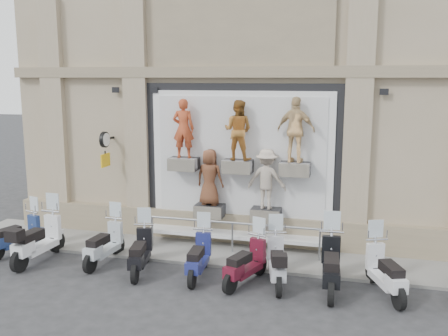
% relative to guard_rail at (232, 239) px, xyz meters
% --- Properties ---
extents(ground, '(90.00, 90.00, 0.00)m').
position_rel_guard_rail_xyz_m(ground, '(0.00, -2.00, -0.47)').
color(ground, '#2B2B2D').
rests_on(ground, ground).
extents(sidewalk, '(16.00, 2.20, 0.08)m').
position_rel_guard_rail_xyz_m(sidewalk, '(0.00, 0.10, -0.43)').
color(sidewalk, gray).
rests_on(sidewalk, ground).
extents(building, '(14.00, 8.60, 12.00)m').
position_rel_guard_rail_xyz_m(building, '(0.00, 5.00, 5.54)').
color(building, tan).
rests_on(building, ground).
extents(shop_vitrine, '(5.60, 0.83, 4.30)m').
position_rel_guard_rail_xyz_m(shop_vitrine, '(0.10, 0.75, 1.93)').
color(shop_vitrine, black).
rests_on(shop_vitrine, ground).
extents(guard_rail, '(5.06, 0.10, 0.93)m').
position_rel_guard_rail_xyz_m(guard_rail, '(0.00, 0.00, 0.00)').
color(guard_rail, '#9EA0A5').
rests_on(guard_rail, ground).
extents(clock_sign_bracket, '(0.10, 0.80, 1.02)m').
position_rel_guard_rail_xyz_m(clock_sign_bracket, '(-3.90, 0.47, 2.34)').
color(clock_sign_bracket, black).
rests_on(clock_sign_bracket, ground).
extents(scooter_a, '(1.06, 1.88, 1.47)m').
position_rel_guard_rail_xyz_m(scooter_a, '(-5.64, -1.39, 0.27)').
color(scooter_a, navy).
rests_on(scooter_a, ground).
extents(scooter_b, '(0.69, 2.08, 1.67)m').
position_rel_guard_rail_xyz_m(scooter_b, '(-4.72, -1.74, 0.37)').
color(scooter_b, white).
rests_on(scooter_b, ground).
extents(scooter_c, '(0.65, 1.85, 1.48)m').
position_rel_guard_rail_xyz_m(scooter_c, '(-3.01, -1.43, 0.27)').
color(scooter_c, '#ACB4BA').
rests_on(scooter_c, ground).
extents(scooter_d, '(0.92, 1.89, 1.48)m').
position_rel_guard_rail_xyz_m(scooter_d, '(-1.88, -1.74, 0.28)').
color(scooter_d, black).
rests_on(scooter_d, ground).
extents(scooter_e, '(0.66, 1.82, 1.45)m').
position_rel_guard_rail_xyz_m(scooter_e, '(-0.41, -1.66, 0.26)').
color(scooter_e, navy).
rests_on(scooter_e, ground).
extents(scooter_f, '(1.08, 1.86, 1.45)m').
position_rel_guard_rail_xyz_m(scooter_f, '(0.75, -1.76, 0.26)').
color(scooter_f, '#4E0D1C').
rests_on(scooter_f, ground).
extents(scooter_g, '(0.93, 1.92, 1.50)m').
position_rel_guard_rail_xyz_m(scooter_g, '(1.45, -1.58, 0.29)').
color(scooter_g, '#B2B3BA').
rests_on(scooter_g, ground).
extents(scooter_h, '(0.73, 2.08, 1.66)m').
position_rel_guard_rail_xyz_m(scooter_h, '(2.67, -1.63, 0.37)').
color(scooter_h, black).
rests_on(scooter_h, ground).
extents(scooter_i, '(1.20, 1.96, 1.53)m').
position_rel_guard_rail_xyz_m(scooter_i, '(3.82, -1.57, 0.30)').
color(scooter_i, silver).
rests_on(scooter_i, ground).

